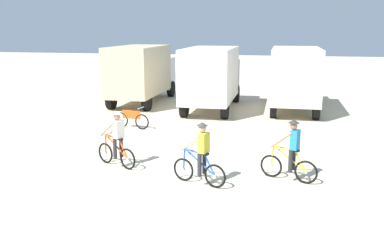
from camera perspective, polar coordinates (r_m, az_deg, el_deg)
ground_plane at (r=11.87m, az=-5.65°, el=-9.33°), size 120.00×120.00×0.00m
box_truck_tan_camper at (r=25.23m, az=-6.72°, el=6.49°), size 2.43×6.76×3.35m
box_truck_white_box at (r=22.99m, az=2.72°, el=6.01°), size 2.41×6.76×3.35m
box_truck_cream_rv at (r=23.47m, az=13.58°, el=5.81°), size 2.42×6.76×3.35m
cyclist_orange_shirt at (r=13.72m, az=-10.00°, el=-2.77°), size 1.57×0.87×1.82m
cyclist_cowboy_hat at (r=11.95m, az=1.18°, el=-4.82°), size 1.64×0.75×1.82m
cyclist_near_camera at (r=12.59m, az=13.10°, el=-4.26°), size 1.64×0.74×1.82m
bicycle_spare at (r=18.98m, az=-8.07°, el=0.07°), size 1.71×0.54×0.97m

